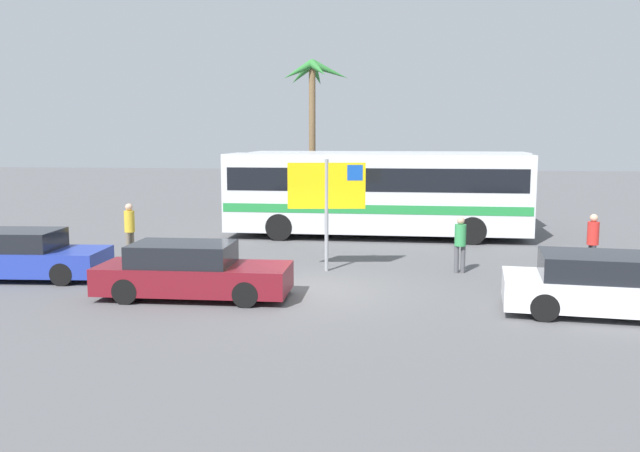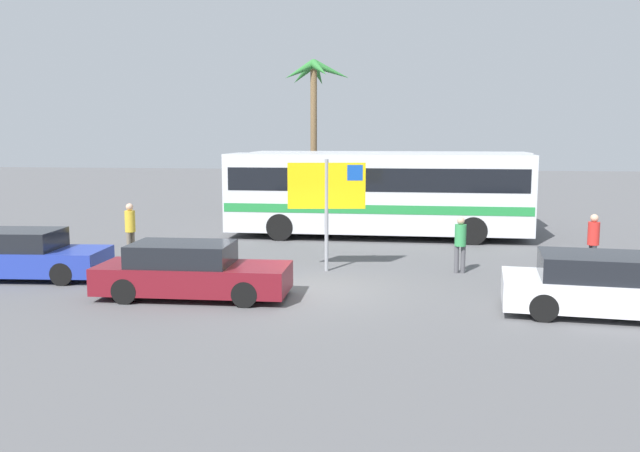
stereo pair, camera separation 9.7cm
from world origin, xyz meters
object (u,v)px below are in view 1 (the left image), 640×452
Objects in this scene: ferry_sign at (328,190)px; car_maroon at (191,272)px; pedestrian_by_bus at (130,226)px; pedestrian_near_sign at (593,238)px; car_blue at (25,256)px; pedestrian_crossing_lot at (460,240)px; bus_front_coach at (376,191)px; bus_rear_coach at (387,185)px; car_white at (604,286)px.

ferry_sign reaches higher than car_maroon.
pedestrian_near_sign is (13.82, -0.44, -0.04)m from pedestrian_by_bus.
pedestrian_crossing_lot is (11.73, 2.36, 0.30)m from car_blue.
bus_front_coach is 7.06× the size of pedestrian_crossing_lot.
bus_rear_coach is 6.44× the size of pedestrian_by_bus.
bus_front_coach reaches higher than car_white.
bus_rear_coach is 2.63× the size of car_blue.
car_white and car_blue have the same top height.
ferry_sign is at bearing 50.30° from car_maroon.
pedestrian_crossing_lot is at bearing 129.26° from car_white.
ferry_sign is 0.71× the size of car_white.
ferry_sign is 4.92m from car_maroon.
pedestrian_near_sign is at bearing -3.08° from ferry_sign.
bus_rear_coach reaches higher than pedestrian_near_sign.
pedestrian_by_bus is (1.60, 3.24, 0.40)m from car_blue.
pedestrian_crossing_lot reaches higher than car_white.
bus_front_coach is 10.86m from car_maroon.
car_white is at bearing -39.54° from ferry_sign.
pedestrian_near_sign is at bearing 91.80° from pedestrian_crossing_lot.
pedestrian_crossing_lot is 3.72m from pedestrian_near_sign.
bus_rear_coach is 9.58m from ferry_sign.
bus_front_coach is at bearing -161.73° from pedestrian_crossing_lot.
bus_front_coach is 1.00× the size of bus_rear_coach.
pedestrian_crossing_lot is (3.72, 0.23, -1.39)m from ferry_sign.
ferry_sign reaches higher than pedestrian_near_sign.
pedestrian_crossing_lot is (10.14, -0.89, -0.10)m from pedestrian_by_bus.
car_white is at bearing -62.24° from bus_front_coach.
car_maroon is at bearing -64.79° from pedestrian_crossing_lot.
bus_front_coach is 8.65m from pedestrian_near_sign.
bus_rear_coach is (0.31, 3.02, 0.00)m from bus_front_coach.
car_maroon is at bearing -107.71° from bus_rear_coach.
car_blue is (-14.50, 1.80, -0.00)m from car_white.
car_white is 14.61m from car_blue.
pedestrian_crossing_lot is (2.70, -6.23, -0.85)m from bus_front_coach.
pedestrian_near_sign is (10.26, 4.31, 0.35)m from car_maroon.
pedestrian_by_bus is 1.10× the size of pedestrian_crossing_lot.
bus_front_coach is at bearing -123.57° from pedestrian_by_bus.
bus_rear_coach is 13.81m from car_maroon.
car_white is 5.00m from pedestrian_crossing_lot.
pedestrian_by_bus is at bearing 58.97° from car_blue.
pedestrian_by_bus is (-3.56, 4.75, 0.40)m from car_maroon.
pedestrian_by_bus is at bearing -100.20° from pedestrian_crossing_lot.
pedestrian_near_sign is (15.42, 2.81, 0.35)m from car_blue.
bus_front_coach is 6.56m from ferry_sign.
car_blue is 2.45× the size of pedestrian_by_bus.
car_maroon is 5.95m from pedestrian_by_bus.
bus_rear_coach is 9.59m from pedestrian_crossing_lot.
car_maroon is (-2.86, -3.63, -1.69)m from ferry_sign.
pedestrian_crossing_lot is at bearing -164.27° from pedestrian_by_bus.
pedestrian_by_bus is at bearing -14.30° from pedestrian_near_sign.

